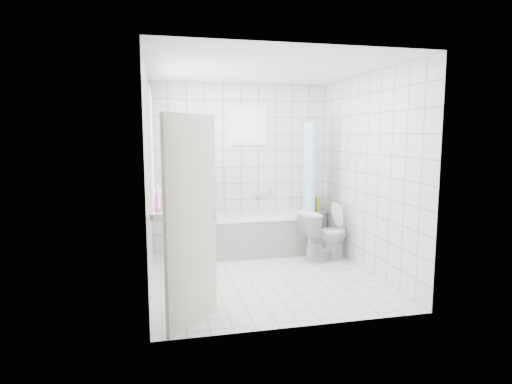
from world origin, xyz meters
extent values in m
plane|color=white|center=(0.00, 0.00, 0.00)|extent=(3.00, 3.00, 0.00)
plane|color=white|center=(0.00, 0.00, 2.60)|extent=(3.00, 3.00, 0.00)
cube|color=white|center=(0.00, 1.50, 1.30)|extent=(2.80, 0.02, 2.60)
cube|color=white|center=(0.00, -1.50, 1.30)|extent=(2.80, 0.02, 2.60)
cube|color=white|center=(-1.40, 0.00, 1.30)|extent=(0.02, 3.00, 2.60)
cube|color=white|center=(1.40, 0.00, 1.30)|extent=(0.02, 3.00, 2.60)
cube|color=white|center=(-1.35, 0.30, 1.60)|extent=(0.01, 0.90, 1.40)
cube|color=white|center=(0.10, 1.46, 1.95)|extent=(0.50, 0.01, 0.50)
cube|color=white|center=(-1.31, 0.30, 0.86)|extent=(0.18, 1.02, 0.08)
cube|color=silver|center=(-1.00, -1.17, 1.00)|extent=(0.54, 0.64, 2.00)
cube|color=white|center=(0.17, 1.12, 0.28)|extent=(1.66, 0.75, 0.55)
cube|color=white|center=(0.17, 1.12, 0.57)|extent=(1.68, 0.77, 0.03)
cube|color=white|center=(-0.73, 1.07, 0.75)|extent=(0.15, 0.85, 1.50)
cube|color=white|center=(1.17, 1.38, 0.28)|extent=(0.40, 0.24, 0.55)
imported|color=white|center=(1.03, 0.50, 0.37)|extent=(0.81, 0.60, 0.74)
cylinder|color=silver|center=(0.95, 1.10, 2.00)|extent=(0.02, 0.80, 0.02)
cube|color=silver|center=(0.27, 1.46, 0.85)|extent=(0.18, 0.06, 0.06)
imported|color=silver|center=(-1.30, 0.45, 1.04)|extent=(0.15, 0.15, 0.28)
imported|color=white|center=(-1.30, 0.30, 0.99)|extent=(0.19, 0.19, 0.18)
imported|color=#30DAD5|center=(-1.30, 0.13, 1.00)|extent=(0.13, 0.13, 0.20)
imported|color=#CB4FA5|center=(-1.30, -0.02, 1.04)|extent=(0.13, 0.13, 0.29)
imported|color=#B25999|center=(-1.30, 0.58, 1.00)|extent=(0.13, 0.13, 0.20)
cylinder|color=#162DB2|center=(1.20, 1.39, 0.67)|extent=(0.06, 0.06, 0.24)
cylinder|color=yellow|center=(1.24, 1.32, 0.67)|extent=(0.06, 0.06, 0.24)
cylinder|color=#16852E|center=(1.10, 1.31, 0.66)|extent=(0.06, 0.06, 0.23)
cylinder|color=red|center=(1.13, 1.39, 0.66)|extent=(0.06, 0.06, 0.21)
camera|label=1|loc=(-1.29, -5.16, 1.81)|focal=30.00mm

